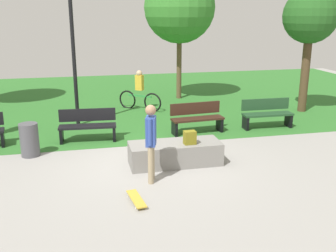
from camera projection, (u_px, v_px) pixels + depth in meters
ground_plane at (149, 162)px, 9.71m from camera, size 28.00×28.00×0.00m
grass_lawn at (118, 98)px, 16.88m from camera, size 26.60×12.69×0.01m
concrete_ledge at (175, 153)px, 9.55m from camera, size 2.21×0.84×0.54m
backpack_on_ledge at (190, 138)px, 9.34m from camera, size 0.29×0.21×0.32m
skater_performing_trick at (151, 138)px, 8.35m from camera, size 0.28×0.42×1.72m
skateboard_by_ledge at (136, 199)px, 7.68m from camera, size 0.31×0.82×0.08m
park_bench_far_right at (267, 113)px, 12.50m from camera, size 1.61×0.49×0.91m
park_bench_near_path at (88, 125)px, 11.20m from camera, size 1.63×0.58×0.91m
park_bench_by_oak at (197, 117)px, 11.97m from camera, size 1.63×0.61×0.91m
tree_slender_maple at (310, 18)px, 13.77m from camera, size 1.92×1.92×4.39m
tree_broad_elm at (180, 8)px, 15.85m from camera, size 2.88×2.88×5.17m
lamp_post at (73, 43)px, 12.19m from camera, size 0.28×0.28×4.34m
trash_bin at (29, 140)px, 10.04m from camera, size 0.47×0.47×0.86m
cyclist_on_bicycle at (140, 93)px, 14.74m from camera, size 1.44×1.20×1.52m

